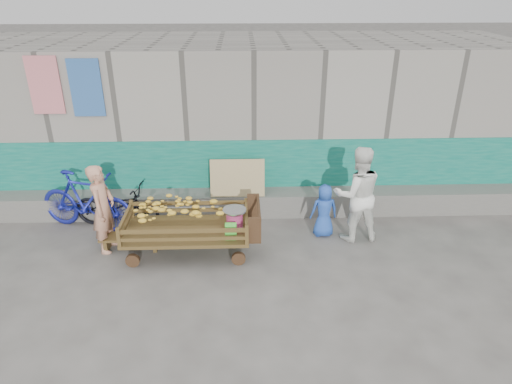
{
  "coord_description": "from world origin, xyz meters",
  "views": [
    {
      "loc": [
        0.39,
        -5.45,
        4.19
      ],
      "look_at": [
        0.61,
        1.2,
        1.0
      ],
      "focal_mm": 32.0,
      "sensor_mm": 36.0,
      "label": 1
    }
  ],
  "objects_px": {
    "bench": "(131,239)",
    "child": "(324,211)",
    "bicycle_dark": "(117,206)",
    "bicycle_blue": "(87,201)",
    "banana_cart": "(184,219)",
    "woman": "(357,194)",
    "vendor_man": "(103,209)"
  },
  "relations": [
    {
      "from": "bench",
      "to": "bicycle_blue",
      "type": "bearing_deg",
      "value": 141.54
    },
    {
      "from": "bicycle_dark",
      "to": "bench",
      "type": "bearing_deg",
      "value": -141.58
    },
    {
      "from": "banana_cart",
      "to": "bench",
      "type": "xyz_separation_m",
      "value": [
        -0.92,
        0.16,
        -0.45
      ]
    },
    {
      "from": "vendor_man",
      "to": "bicycle_dark",
      "type": "bearing_deg",
      "value": 5.13
    },
    {
      "from": "vendor_man",
      "to": "bench",
      "type": "bearing_deg",
      "value": -88.03
    },
    {
      "from": "banana_cart",
      "to": "bench",
      "type": "height_order",
      "value": "banana_cart"
    },
    {
      "from": "woman",
      "to": "bicycle_blue",
      "type": "height_order",
      "value": "woman"
    },
    {
      "from": "bicycle_dark",
      "to": "bicycle_blue",
      "type": "relative_size",
      "value": 0.87
    },
    {
      "from": "bench",
      "to": "bicycle_dark",
      "type": "xyz_separation_m",
      "value": [
        -0.39,
        0.77,
        0.24
      ]
    },
    {
      "from": "banana_cart",
      "to": "vendor_man",
      "type": "relative_size",
      "value": 1.45
    },
    {
      "from": "bench",
      "to": "vendor_man",
      "type": "relative_size",
      "value": 0.67
    },
    {
      "from": "child",
      "to": "bicycle_blue",
      "type": "distance_m",
      "value": 4.19
    },
    {
      "from": "vendor_man",
      "to": "banana_cart",
      "type": "bearing_deg",
      "value": -92.63
    },
    {
      "from": "woman",
      "to": "bicycle_blue",
      "type": "bearing_deg",
      "value": -9.82
    },
    {
      "from": "bench",
      "to": "vendor_man",
      "type": "xyz_separation_m",
      "value": [
        -0.39,
        0.02,
        0.57
      ]
    },
    {
      "from": "vendor_man",
      "to": "bicycle_dark",
      "type": "xyz_separation_m",
      "value": [
        0.0,
        0.75,
        -0.34
      ]
    },
    {
      "from": "vendor_man",
      "to": "bicycle_dark",
      "type": "distance_m",
      "value": 0.82
    },
    {
      "from": "bicycle_blue",
      "to": "woman",
      "type": "bearing_deg",
      "value": -77.72
    },
    {
      "from": "banana_cart",
      "to": "child",
      "type": "distance_m",
      "value": 2.42
    },
    {
      "from": "bench",
      "to": "bicycle_dark",
      "type": "height_order",
      "value": "bicycle_dark"
    },
    {
      "from": "woman",
      "to": "child",
      "type": "height_order",
      "value": "woman"
    },
    {
      "from": "banana_cart",
      "to": "bicycle_dark",
      "type": "xyz_separation_m",
      "value": [
        -1.31,
        0.93,
        -0.21
      ]
    },
    {
      "from": "bench",
      "to": "woman",
      "type": "relative_size",
      "value": 0.6
    },
    {
      "from": "woman",
      "to": "bench",
      "type": "bearing_deg",
      "value": -0.5
    },
    {
      "from": "banana_cart",
      "to": "bicycle_dark",
      "type": "distance_m",
      "value": 1.62
    },
    {
      "from": "bench",
      "to": "child",
      "type": "relative_size",
      "value": 1.05
    },
    {
      "from": "bench",
      "to": "bicycle_blue",
      "type": "height_order",
      "value": "bicycle_blue"
    },
    {
      "from": "bicycle_dark",
      "to": "bicycle_blue",
      "type": "height_order",
      "value": "bicycle_blue"
    },
    {
      "from": "woman",
      "to": "bicycle_dark",
      "type": "bearing_deg",
      "value": -11.3
    },
    {
      "from": "bench",
      "to": "bicycle_dark",
      "type": "distance_m",
      "value": 0.89
    },
    {
      "from": "bicycle_dark",
      "to": "bicycle_blue",
      "type": "distance_m",
      "value": 0.52
    },
    {
      "from": "woman",
      "to": "bicycle_dark",
      "type": "height_order",
      "value": "woman"
    }
  ]
}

